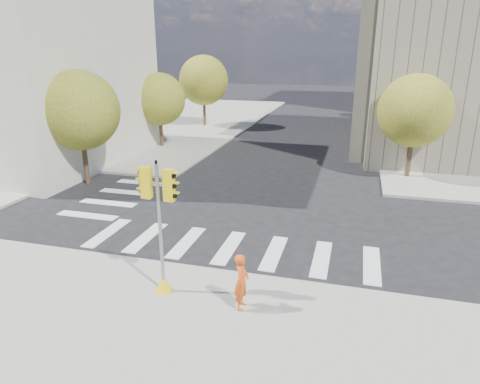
# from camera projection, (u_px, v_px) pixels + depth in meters

# --- Properties ---
(ground) EXTENTS (160.00, 160.00, 0.00)m
(ground) POSITION_uv_depth(u_px,v_px,m) (244.00, 228.00, 18.62)
(ground) COLOR black
(ground) RESTS_ON ground
(sidewalk_far_left) EXTENTS (28.00, 40.00, 0.15)m
(sidewalk_far_left) POSITION_uv_depth(u_px,v_px,m) (130.00, 119.00, 47.40)
(sidewalk_far_left) COLOR gray
(sidewalk_far_left) RESTS_ON ground
(tree_lw_near) EXTENTS (4.40, 4.40, 6.41)m
(tree_lw_near) POSITION_uv_depth(u_px,v_px,m) (80.00, 111.00, 23.58)
(tree_lw_near) COLOR #382616
(tree_lw_near) RESTS_ON ground
(tree_lw_mid) EXTENTS (4.00, 4.00, 5.77)m
(tree_lw_mid) POSITION_uv_depth(u_px,v_px,m) (159.00, 99.00, 32.87)
(tree_lw_mid) COLOR #382616
(tree_lw_mid) RESTS_ON ground
(tree_lw_far) EXTENTS (4.80, 4.80, 6.95)m
(tree_lw_far) POSITION_uv_depth(u_px,v_px,m) (204.00, 80.00, 41.77)
(tree_lw_far) COLOR #382616
(tree_lw_far) RESTS_ON ground
(tree_re_near) EXTENTS (4.20, 4.20, 6.16)m
(tree_re_near) POSITION_uv_depth(u_px,v_px,m) (415.00, 111.00, 24.59)
(tree_re_near) COLOR #382616
(tree_re_near) RESTS_ON ground
(tree_re_mid) EXTENTS (4.60, 4.60, 6.66)m
(tree_re_mid) POSITION_uv_depth(u_px,v_px,m) (399.00, 88.00, 35.47)
(tree_re_mid) COLOR #382616
(tree_re_mid) RESTS_ON ground
(tree_re_far) EXTENTS (4.00, 4.00, 5.88)m
(tree_re_far) POSITION_uv_depth(u_px,v_px,m) (391.00, 84.00, 46.60)
(tree_re_far) COLOR #382616
(tree_re_far) RESTS_ON ground
(lamp_near) EXTENTS (0.35, 0.18, 8.11)m
(lamp_near) POSITION_uv_depth(u_px,v_px,m) (417.00, 95.00, 27.96)
(lamp_near) COLOR black
(lamp_near) RESTS_ON sidewalk_far_right
(lamp_far) EXTENTS (0.35, 0.18, 8.11)m
(lamp_far) POSITION_uv_depth(u_px,v_px,m) (401.00, 81.00, 40.76)
(lamp_far) COLOR black
(lamp_far) RESTS_ON sidewalk_far_right
(traffic_signal) EXTENTS (1.07, 0.56, 4.25)m
(traffic_signal) POSITION_uv_depth(u_px,v_px,m) (161.00, 239.00, 12.97)
(traffic_signal) COLOR yellow
(traffic_signal) RESTS_ON sidewalk_near
(photographer) EXTENTS (0.47, 0.66, 1.73)m
(photographer) POSITION_uv_depth(u_px,v_px,m) (242.00, 282.00, 12.38)
(photographer) COLOR #D24A13
(photographer) RESTS_ON sidewalk_near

